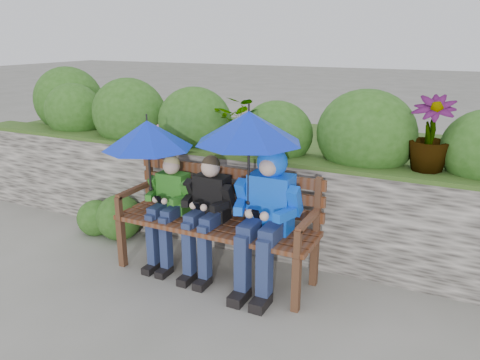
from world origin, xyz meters
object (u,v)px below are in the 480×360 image
at_px(boy_middle, 207,209).
at_px(boy_left, 169,204).
at_px(umbrella_right, 249,127).
at_px(boy_right, 266,208).
at_px(umbrella_left, 148,135).
at_px(park_bench, 218,215).

bearing_deg(boy_middle, boy_left, 179.37).
bearing_deg(boy_left, umbrella_right, -0.57).
height_order(boy_right, umbrella_right, umbrella_right).
height_order(boy_left, umbrella_left, umbrella_left).
xyz_separation_m(boy_left, umbrella_left, (-0.18, -0.03, 0.66)).
distance_m(park_bench, umbrella_left, 0.99).
height_order(boy_left, umbrella_right, umbrella_right).
xyz_separation_m(boy_middle, umbrella_left, (-0.60, -0.02, 0.64)).
distance_m(boy_right, umbrella_right, 0.71).
height_order(boy_right, umbrella_left, umbrella_left).
bearing_deg(boy_left, park_bench, 9.55).
distance_m(boy_middle, umbrella_right, 0.89).
xyz_separation_m(boy_left, boy_middle, (0.43, -0.00, 0.02)).
bearing_deg(boy_left, boy_middle, -0.63).
bearing_deg(umbrella_left, boy_right, 1.09).
height_order(boy_left, boy_right, boy_right).
xyz_separation_m(park_bench, boy_right, (0.52, -0.09, 0.18)).
height_order(park_bench, boy_right, boy_right).
height_order(boy_middle, boy_right, boy_right).
bearing_deg(park_bench, boy_right, -9.58).
bearing_deg(umbrella_right, boy_left, 179.43).
relative_size(park_bench, umbrella_right, 2.09).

